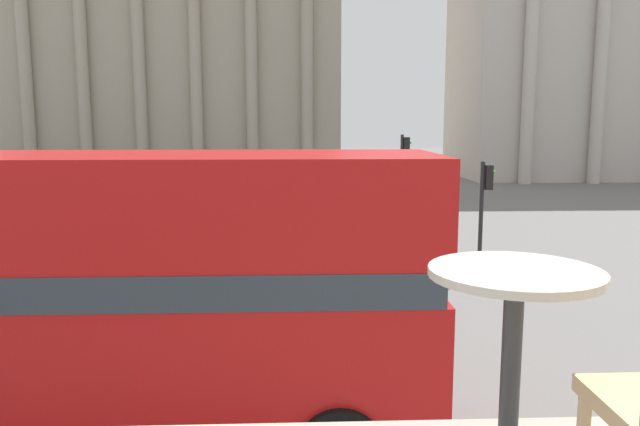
{
  "coord_description": "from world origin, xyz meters",
  "views": [
    {
      "loc": [
        -0.29,
        -2.42,
        4.6
      ],
      "look_at": [
        0.47,
        15.56,
        1.9
      ],
      "focal_mm": 35.0,
      "sensor_mm": 36.0,
      "label": 1
    }
  ],
  "objects_px": {
    "double_decker_bus": "(63,288)",
    "traffic_light_near": "(94,246)",
    "cafe_dining_table": "(513,323)",
    "car_white": "(179,215)",
    "pedestrian_red": "(347,186)",
    "plaza_building_left": "(180,40)",
    "pedestrian_blue": "(295,225)",
    "traffic_light_mid": "(484,202)",
    "traffic_light_far": "(403,172)",
    "pedestrian_grey": "(226,217)"
  },
  "relations": [
    {
      "from": "plaza_building_left",
      "to": "car_white",
      "type": "xyz_separation_m",
      "value": [
        4.74,
        -28.5,
        -10.45
      ]
    },
    {
      "from": "cafe_dining_table",
      "to": "traffic_light_near",
      "type": "bearing_deg",
      "value": 115.14
    },
    {
      "from": "traffic_light_near",
      "to": "traffic_light_mid",
      "type": "bearing_deg",
      "value": 31.08
    },
    {
      "from": "double_decker_bus",
      "to": "traffic_light_near",
      "type": "height_order",
      "value": "double_decker_bus"
    },
    {
      "from": "car_white",
      "to": "traffic_light_mid",
      "type": "bearing_deg",
      "value": 111.48
    },
    {
      "from": "traffic_light_mid",
      "to": "pedestrian_blue",
      "type": "distance_m",
      "value": 6.88
    },
    {
      "from": "plaza_building_left",
      "to": "pedestrian_red",
      "type": "distance_m",
      "value": 26.18
    },
    {
      "from": "pedestrian_grey",
      "to": "traffic_light_mid",
      "type": "bearing_deg",
      "value": 178.99
    },
    {
      "from": "double_decker_bus",
      "to": "car_white",
      "type": "xyz_separation_m",
      "value": [
        -1.58,
        17.21,
        -1.62
      ]
    },
    {
      "from": "traffic_light_mid",
      "to": "pedestrian_grey",
      "type": "relative_size",
      "value": 2.01
    },
    {
      "from": "plaza_building_left",
      "to": "pedestrian_red",
      "type": "relative_size",
      "value": 14.93
    },
    {
      "from": "car_white",
      "to": "pedestrian_red",
      "type": "relative_size",
      "value": 2.33
    },
    {
      "from": "car_white",
      "to": "pedestrian_grey",
      "type": "relative_size",
      "value": 2.46
    },
    {
      "from": "double_decker_bus",
      "to": "traffic_light_far",
      "type": "bearing_deg",
      "value": 70.83
    },
    {
      "from": "double_decker_bus",
      "to": "traffic_light_far",
      "type": "distance_m",
      "value": 16.93
    },
    {
      "from": "traffic_light_near",
      "to": "traffic_light_far",
      "type": "xyz_separation_m",
      "value": [
        8.03,
        11.79,
        0.42
      ]
    },
    {
      "from": "double_decker_bus",
      "to": "cafe_dining_table",
      "type": "xyz_separation_m",
      "value": [
        3.94,
        -6.35,
        1.57
      ]
    },
    {
      "from": "plaza_building_left",
      "to": "traffic_light_far",
      "type": "distance_m",
      "value": 34.48
    },
    {
      "from": "traffic_light_near",
      "to": "pedestrian_grey",
      "type": "relative_size",
      "value": 1.97
    },
    {
      "from": "cafe_dining_table",
      "to": "traffic_light_far",
      "type": "bearing_deg",
      "value": 80.97
    },
    {
      "from": "car_white",
      "to": "cafe_dining_table",
      "type": "bearing_deg",
      "value": 73.34
    },
    {
      "from": "cafe_dining_table",
      "to": "traffic_light_mid",
      "type": "distance_m",
      "value": 16.18
    },
    {
      "from": "pedestrian_red",
      "to": "car_white",
      "type": "bearing_deg",
      "value": -103.91
    },
    {
      "from": "traffic_light_near",
      "to": "pedestrian_blue",
      "type": "height_order",
      "value": "traffic_light_near"
    },
    {
      "from": "double_decker_bus",
      "to": "car_white",
      "type": "height_order",
      "value": "double_decker_bus"
    },
    {
      "from": "double_decker_bus",
      "to": "pedestrian_red",
      "type": "height_order",
      "value": "double_decker_bus"
    },
    {
      "from": "double_decker_bus",
      "to": "pedestrian_blue",
      "type": "xyz_separation_m",
      "value": [
        3.21,
        13.1,
        -1.38
      ]
    },
    {
      "from": "car_white",
      "to": "pedestrian_red",
      "type": "distance_m",
      "value": 10.88
    },
    {
      "from": "plaza_building_left",
      "to": "pedestrian_grey",
      "type": "height_order",
      "value": "plaza_building_left"
    },
    {
      "from": "plaza_building_left",
      "to": "pedestrian_grey",
      "type": "relative_size",
      "value": 15.81
    },
    {
      "from": "traffic_light_near",
      "to": "traffic_light_far",
      "type": "bearing_deg",
      "value": 55.73
    },
    {
      "from": "traffic_light_far",
      "to": "pedestrian_red",
      "type": "relative_size",
      "value": 2.24
    },
    {
      "from": "traffic_light_far",
      "to": "pedestrian_blue",
      "type": "bearing_deg",
      "value": -152.77
    },
    {
      "from": "car_white",
      "to": "pedestrian_blue",
      "type": "relative_size",
      "value": 2.54
    },
    {
      "from": "double_decker_bus",
      "to": "cafe_dining_table",
      "type": "bearing_deg",
      "value": -51.53
    },
    {
      "from": "traffic_light_mid",
      "to": "traffic_light_far",
      "type": "distance_m",
      "value": 6.33
    },
    {
      "from": "traffic_light_far",
      "to": "pedestrian_blue",
      "type": "height_order",
      "value": "traffic_light_far"
    },
    {
      "from": "pedestrian_red",
      "to": "plaza_building_left",
      "type": "bearing_deg",
      "value": 151.41
    },
    {
      "from": "traffic_light_near",
      "to": "traffic_light_mid",
      "type": "distance_m",
      "value": 10.84
    },
    {
      "from": "traffic_light_far",
      "to": "pedestrian_red",
      "type": "bearing_deg",
      "value": 97.75
    },
    {
      "from": "double_decker_bus",
      "to": "traffic_light_mid",
      "type": "relative_size",
      "value": 3.0
    },
    {
      "from": "cafe_dining_table",
      "to": "car_white",
      "type": "height_order",
      "value": "cafe_dining_table"
    },
    {
      "from": "plaza_building_left",
      "to": "pedestrian_blue",
      "type": "bearing_deg",
      "value": -73.72
    },
    {
      "from": "pedestrian_blue",
      "to": "pedestrian_grey",
      "type": "distance_m",
      "value": 3.02
    },
    {
      "from": "cafe_dining_table",
      "to": "traffic_light_far",
      "type": "relative_size",
      "value": 0.18
    },
    {
      "from": "cafe_dining_table",
      "to": "pedestrian_red",
      "type": "bearing_deg",
      "value": 86.15
    },
    {
      "from": "traffic_light_mid",
      "to": "pedestrian_red",
      "type": "xyz_separation_m",
      "value": [
        -2.58,
        15.92,
        -1.2
      ]
    },
    {
      "from": "double_decker_bus",
      "to": "traffic_light_mid",
      "type": "xyz_separation_m",
      "value": [
        8.62,
        9.04,
        -0.07
      ]
    },
    {
      "from": "traffic_light_far",
      "to": "car_white",
      "type": "distance_m",
      "value": 9.37
    },
    {
      "from": "double_decker_bus",
      "to": "plaza_building_left",
      "type": "relative_size",
      "value": 0.38
    }
  ]
}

